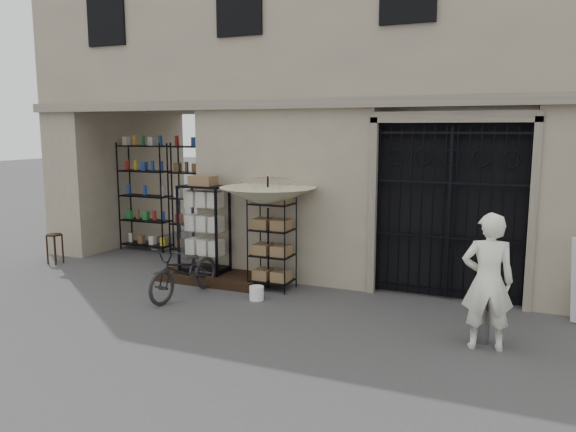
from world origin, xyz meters
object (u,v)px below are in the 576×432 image
at_px(display_cabinet, 204,233).
at_px(wooden_stool, 55,248).
at_px(wire_rack, 272,245).
at_px(bicycle, 186,296).
at_px(shopkeeper, 484,348).
at_px(market_umbrella, 268,192).
at_px(white_bucket, 257,293).
at_px(steel_bollard, 484,312).

relative_size(display_cabinet, wooden_stool, 2.78).
distance_m(wire_rack, bicycle, 1.73).
height_order(bicycle, shopkeeper, bicycle).
relative_size(display_cabinet, market_umbrella, 0.74).
relative_size(white_bucket, shopkeeper, 0.13).
bearing_deg(steel_bollard, bicycle, 177.99).
relative_size(wire_rack, shopkeeper, 0.91).
relative_size(wire_rack, market_umbrella, 0.68).
height_order(white_bucket, shopkeeper, white_bucket).
xyz_separation_m(wire_rack, white_bucket, (0.04, -0.70, -0.68)).
bearing_deg(bicycle, display_cabinet, 111.31).
bearing_deg(shopkeeper, white_bucket, -23.34).
bearing_deg(bicycle, steel_bollard, 4.29).
distance_m(display_cabinet, white_bucket, 1.83).
xyz_separation_m(display_cabinet, bicycle, (0.29, -1.08, -0.88)).
bearing_deg(wooden_stool, steel_bollard, -6.89).
bearing_deg(steel_bollard, market_umbrella, 162.36).
bearing_deg(wooden_stool, display_cabinet, 3.38).
relative_size(market_umbrella, bicycle, 1.42).
xyz_separation_m(bicycle, wooden_stool, (-3.83, 0.87, 0.33)).
height_order(market_umbrella, white_bucket, market_umbrella).
xyz_separation_m(display_cabinet, white_bucket, (1.48, -0.77, -0.77)).
distance_m(display_cabinet, market_umbrella, 1.60).
relative_size(steel_bollard, shopkeeper, 0.48).
bearing_deg(steel_bollard, wire_rack, 162.06).
height_order(market_umbrella, steel_bollard, market_umbrella).
height_order(market_umbrella, shopkeeper, market_umbrella).
bearing_deg(shopkeeper, steel_bollard, -93.49).
distance_m(white_bucket, bicycle, 1.24).
xyz_separation_m(display_cabinet, market_umbrella, (1.36, -0.07, 0.84)).
xyz_separation_m(wooden_stool, shopkeeper, (8.66, -1.23, -0.33)).
relative_size(market_umbrella, wooden_stool, 3.78).
distance_m(bicycle, shopkeeper, 4.84).
bearing_deg(bicycle, market_umbrella, 49.86).
bearing_deg(display_cabinet, bicycle, -71.47).
distance_m(display_cabinet, wooden_stool, 3.59).
bearing_deg(bicycle, white_bucket, 21.25).
relative_size(display_cabinet, shopkeeper, 0.99).
relative_size(wire_rack, steel_bollard, 1.91).
xyz_separation_m(display_cabinet, steel_bollard, (5.09, -1.25, -0.46)).
relative_size(bicycle, wooden_stool, 2.67).
bearing_deg(wire_rack, bicycle, -140.17).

